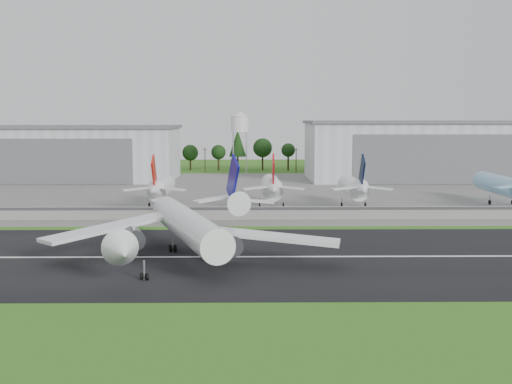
{
  "coord_description": "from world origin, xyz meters",
  "views": [
    {
      "loc": [
        -1.15,
        -109.03,
        26.15
      ],
      "look_at": [
        0.66,
        40.0,
        9.0
      ],
      "focal_mm": 45.0,
      "sensor_mm": 36.0,
      "label": 1
    }
  ],
  "objects_px": {
    "parked_jet_skyblue": "(504,185)",
    "main_airliner": "(187,232)",
    "parked_jet_red_a": "(160,188)",
    "parked_jet_navy": "(355,187)",
    "parked_jet_red_b": "(272,187)"
  },
  "relations": [
    {
      "from": "main_airliner",
      "to": "parked_jet_red_b",
      "type": "xyz_separation_m",
      "value": [
        18.37,
        66.98,
        1.31
      ]
    },
    {
      "from": "parked_jet_red_a",
      "to": "parked_jet_red_b",
      "type": "distance_m",
      "value": 32.46
    },
    {
      "from": "parked_jet_red_a",
      "to": "parked_jet_skyblue",
      "type": "xyz_separation_m",
      "value": [
        102.49,
        5.04,
        0.21
      ]
    },
    {
      "from": "parked_jet_navy",
      "to": "parked_jet_red_a",
      "type": "bearing_deg",
      "value": -179.98
    },
    {
      "from": "main_airliner",
      "to": "parked_jet_skyblue",
      "type": "relative_size",
      "value": 1.55
    },
    {
      "from": "parked_jet_skyblue",
      "to": "main_airliner",
      "type": "bearing_deg",
      "value": -140.85
    },
    {
      "from": "parked_jet_red_a",
      "to": "parked_jet_navy",
      "type": "bearing_deg",
      "value": 0.02
    },
    {
      "from": "parked_jet_red_b",
      "to": "parked_jet_navy",
      "type": "xyz_separation_m",
      "value": [
        24.26,
        -0.02,
        -0.11
      ]
    },
    {
      "from": "parked_jet_red_b",
      "to": "parked_jet_skyblue",
      "type": "height_order",
      "value": "parked_jet_skyblue"
    },
    {
      "from": "main_airliner",
      "to": "parked_jet_skyblue",
      "type": "xyz_separation_m",
      "value": [
        88.41,
        71.99,
        1.3
      ]
    },
    {
      "from": "parked_jet_red_a",
      "to": "main_airliner",
      "type": "bearing_deg",
      "value": -78.12
    },
    {
      "from": "main_airliner",
      "to": "parked_jet_red_a",
      "type": "relative_size",
      "value": 1.85
    },
    {
      "from": "main_airliner",
      "to": "parked_jet_navy",
      "type": "xyz_separation_m",
      "value": [
        42.63,
        66.96,
        1.2
      ]
    },
    {
      "from": "main_airliner",
      "to": "parked_jet_red_a",
      "type": "height_order",
      "value": "main_airliner"
    },
    {
      "from": "main_airliner",
      "to": "parked_jet_red_a",
      "type": "distance_m",
      "value": 68.42
    }
  ]
}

